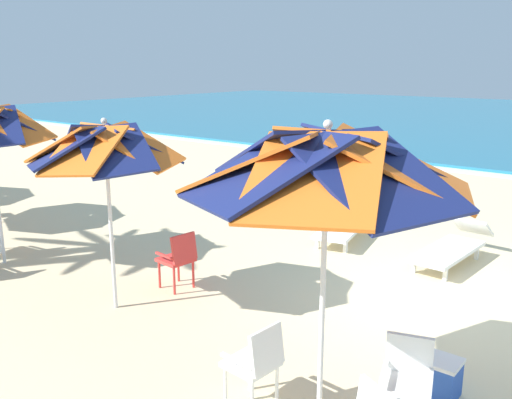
% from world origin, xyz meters
% --- Properties ---
extents(ground_plane, '(80.00, 80.00, 0.00)m').
position_xyz_m(ground_plane, '(0.00, 0.00, 0.00)').
color(ground_plane, beige).
extents(beach_umbrella_0, '(2.51, 2.51, 2.79)m').
position_xyz_m(beach_umbrella_0, '(-0.15, -3.18, 2.42)').
color(beach_umbrella_0, silver).
rests_on(beach_umbrella_0, ground).
extents(plastic_chair_1, '(0.50, 0.47, 0.87)m').
position_xyz_m(plastic_chair_1, '(-0.73, -3.39, 0.50)').
color(plastic_chair_1, white).
rests_on(plastic_chair_1, ground).
extents(plastic_chair_2, '(0.55, 0.58, 0.87)m').
position_xyz_m(plastic_chair_2, '(0.51, -2.79, 0.50)').
color(plastic_chair_2, white).
rests_on(plastic_chair_2, ground).
extents(beach_umbrella_1, '(2.03, 2.03, 2.57)m').
position_xyz_m(beach_umbrella_1, '(-3.63, -2.80, 2.20)').
color(beach_umbrella_1, silver).
rests_on(beach_umbrella_1, ground).
extents(plastic_chair_3, '(0.51, 0.48, 0.87)m').
position_xyz_m(plastic_chair_3, '(-3.40, -1.82, 0.50)').
color(plastic_chair_3, red).
rests_on(plastic_chair_3, ground).
extents(sun_lounger_1, '(0.76, 2.18, 0.62)m').
position_xyz_m(sun_lounger_1, '(-0.64, 1.76, 0.28)').
color(sun_lounger_1, white).
rests_on(sun_lounger_1, ground).
extents(sun_lounger_2, '(1.06, 2.23, 0.62)m').
position_xyz_m(sun_lounger_2, '(-2.70, 1.88, 0.28)').
color(sun_lounger_2, white).
rests_on(sun_lounger_2, ground).
extents(cooler_box, '(0.50, 0.34, 0.40)m').
position_xyz_m(cooler_box, '(0.52, -2.11, 0.20)').
color(cooler_box, blue).
rests_on(cooler_box, ground).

